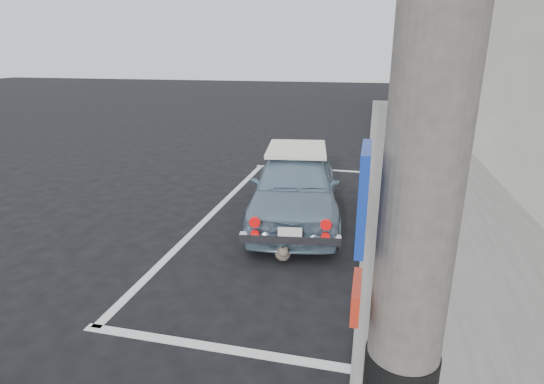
{
  "coord_description": "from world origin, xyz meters",
  "views": [
    {
      "loc": [
        1.82,
        -3.81,
        2.8
      ],
      "look_at": [
        0.4,
        2.26,
        0.75
      ],
      "focal_mm": 28.0,
      "sensor_mm": 36.0,
      "label": 1
    }
  ],
  "objects": [
    {
      "name": "pline_rear",
      "position": [
        0.5,
        -0.5,
        0.0
      ],
      "size": [
        3.0,
        0.12,
        0.01
      ],
      "primitive_type": "cube",
      "color": "silver",
      "rests_on": "ground"
    },
    {
      "name": "retro_coupe",
      "position": [
        0.6,
        3.16,
        0.62
      ],
      "size": [
        1.95,
        3.79,
        1.23
      ],
      "rotation": [
        0.0,
        0.0,
        0.14
      ],
      "color": "#6C879D",
      "rests_on": "ground"
    },
    {
      "name": "sidewalk",
      "position": [
        3.2,
        2.0,
        0.07
      ],
      "size": [
        2.8,
        40.0,
        0.15
      ],
      "primitive_type": "cube",
      "color": "slate",
      "rests_on": "ground"
    },
    {
      "name": "pline_front",
      "position": [
        0.5,
        6.5,
        0.0
      ],
      "size": [
        3.0,
        0.12,
        0.01
      ],
      "primitive_type": "cube",
      "color": "silver",
      "rests_on": "ground"
    },
    {
      "name": "pline_side",
      "position": [
        -0.9,
        3.0,
        0.0
      ],
      "size": [
        0.12,
        7.0,
        0.01
      ],
      "primitive_type": "cube",
      "color": "silver",
      "rests_on": "ground"
    },
    {
      "name": "cat",
      "position": [
        0.73,
        1.5,
        0.13
      ],
      "size": [
        0.32,
        0.52,
        0.29
      ],
      "rotation": [
        0.0,
        0.0,
        0.27
      ],
      "color": "#786C5B",
      "rests_on": "ground"
    },
    {
      "name": "ground",
      "position": [
        0.0,
        0.0,
        0.0
      ],
      "size": [
        80.0,
        80.0,
        0.0
      ],
      "primitive_type": "plane",
      "color": "black",
      "rests_on": "ground"
    },
    {
      "name": "building_far",
      "position": [
        6.35,
        20.0,
        4.0
      ],
      "size": [
        3.5,
        10.0,
        8.0
      ],
      "primitive_type": "cube",
      "color": "#B7B0A6",
      "rests_on": "ground"
    }
  ]
}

